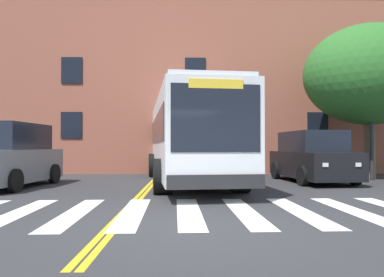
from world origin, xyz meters
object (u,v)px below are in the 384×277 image
object	(u,v)px
car_black_far_lane	(312,158)
car_white_behind_bus	(174,153)
city_bus	(187,137)
car_grey_near_lane	(11,157)
street_tree_curbside_large	(369,75)

from	to	relation	value
car_black_far_lane	car_white_behind_bus	distance (m)	11.45
city_bus	car_grey_near_lane	xyz separation A→B (m)	(-6.36, -1.92, -0.77)
car_white_behind_bus	city_bus	bearing A→B (deg)	-85.04
city_bus	car_black_far_lane	world-z (taller)	city_bus
city_bus	car_grey_near_lane	size ratio (longest dim) A/B	2.54
car_black_far_lane	street_tree_curbside_large	xyz separation A→B (m)	(3.08, 1.28, 3.69)
street_tree_curbside_large	car_black_far_lane	bearing A→B (deg)	-157.38
car_black_far_lane	car_white_behind_bus	size ratio (longest dim) A/B	1.01
car_grey_near_lane	car_black_far_lane	bearing A→B (deg)	9.07
car_grey_near_lane	car_black_far_lane	xyz separation A→B (m)	(11.53, 1.84, -0.09)
car_white_behind_bus	street_tree_curbside_large	xyz separation A→B (m)	(9.09, -8.47, 3.65)
car_white_behind_bus	street_tree_curbside_large	bearing A→B (deg)	-42.95
car_grey_near_lane	car_white_behind_bus	distance (m)	12.84
car_black_far_lane	car_grey_near_lane	bearing A→B (deg)	-170.93
city_bus	street_tree_curbside_large	distance (m)	8.81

